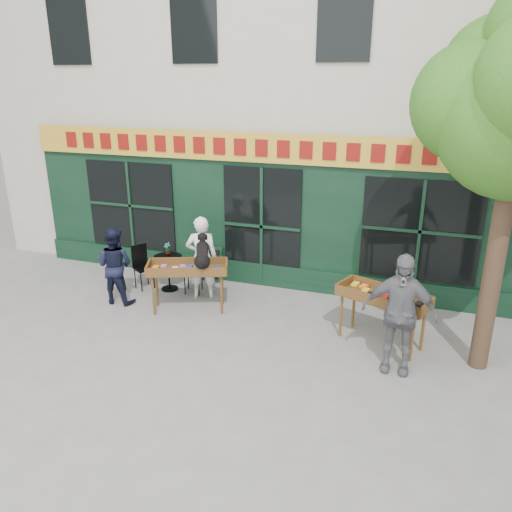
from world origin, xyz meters
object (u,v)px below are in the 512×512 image
object	(u,v)px
man_right	(399,313)
man_left	(115,266)
book_cart_right	(383,300)
dog	(202,250)
woman	(202,258)
bistro_table	(168,266)
book_cart_center	(188,271)

from	to	relation	value
man_right	man_left	size ratio (longest dim) A/B	1.22
book_cart_right	dog	bearing A→B (deg)	-160.46
dog	man_left	world-z (taller)	dog
book_cart_right	man_right	size ratio (longest dim) A/B	0.84
man_right	man_left	distance (m)	5.59
woman	bistro_table	xyz separation A→B (m)	(-0.84, 0.11, -0.32)
book_cart_right	man_right	distance (m)	0.82
book_cart_center	dog	xyz separation A→B (m)	(0.35, -0.05, 0.47)
man_left	bistro_table	bearing A→B (deg)	-130.26
woman	man_right	xyz separation A→B (m)	(4.00, -1.54, 0.09)
woman	bistro_table	distance (m)	0.91
bistro_table	man_left	size ratio (longest dim) A/B	0.48
dog	man_left	bearing A→B (deg)	161.70
man_right	man_left	bearing A→B (deg)	173.39
book_cart_center	woman	xyz separation A→B (m)	(0.00, 0.65, 0.05)
book_cart_center	book_cart_right	bearing A→B (deg)	-23.26
woman	man_right	size ratio (longest dim) A/B	0.90
dog	man_left	distance (m)	1.96
woman	man_left	distance (m)	1.74
dog	man_right	size ratio (longest dim) A/B	0.31
book_cart_center	woman	bearing A→B (deg)	68.85
dog	bistro_table	distance (m)	1.62
book_cart_right	woman	bearing A→B (deg)	-170.99
dog	woman	distance (m)	0.89
woman	bistro_table	world-z (taller)	woman
man_left	man_right	bearing A→B (deg)	169.98
dog	book_cart_center	bearing A→B (deg)	150.72
book_cart_center	book_cart_right	distance (m)	3.70
man_left	woman	bearing A→B (deg)	-155.16
woman	man_right	distance (m)	4.28
dog	bistro_table	size ratio (longest dim) A/B	0.79
bistro_table	dog	bearing A→B (deg)	-34.03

